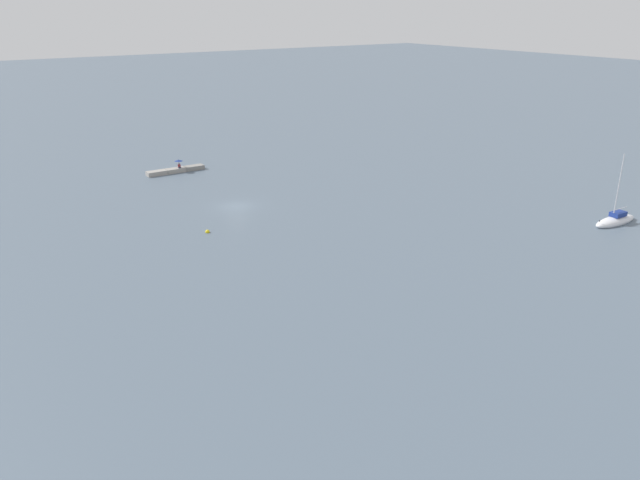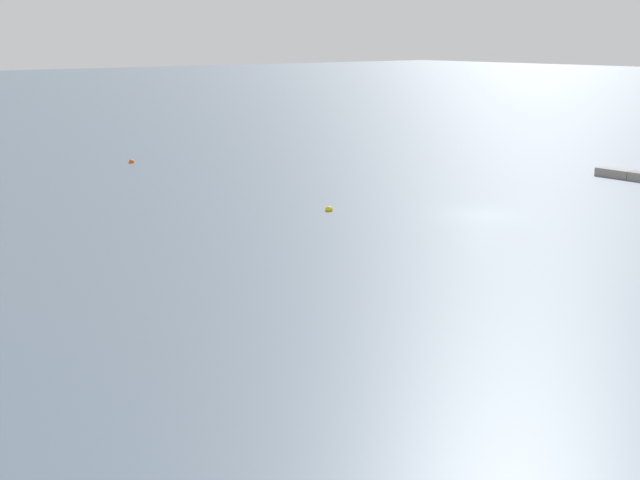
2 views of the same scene
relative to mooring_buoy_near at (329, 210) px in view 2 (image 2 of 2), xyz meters
The scene contains 3 objects.
ground_plane 9.67m from the mooring_buoy_near, 136.11° to the right, with size 500.00×500.00×0.00m, color slate.
mooring_buoy_near is the anchor object (origin of this frame).
mooring_buoy_mid 27.67m from the mooring_buoy_near, ahead, with size 0.48×0.48×0.48m.
Camera 2 is at (-34.42, 40.71, 11.17)m, focal length 46.86 mm.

